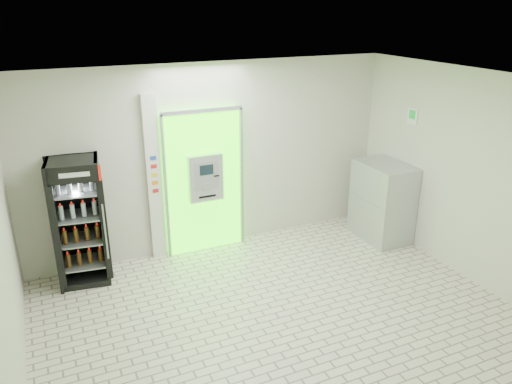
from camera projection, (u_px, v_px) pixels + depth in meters
ground at (284, 323)px, 6.34m from camera, size 6.00×6.00×0.00m
room_shell at (287, 188)px, 5.68m from camera, size 6.00×6.00×6.00m
atm_assembly at (204, 181)px, 7.90m from camera, size 1.30×0.24×2.33m
pillar at (154, 179)px, 7.58m from camera, size 0.22×0.11×2.60m
beverage_cooler at (80, 224)px, 7.06m from camera, size 0.77×0.72×1.84m
steel_cabinet at (382, 201)px, 8.43m from camera, size 0.67×1.00×1.33m
exit_sign at (413, 116)px, 7.93m from camera, size 0.02×0.22×0.26m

